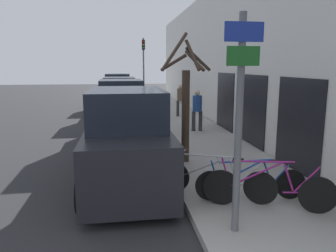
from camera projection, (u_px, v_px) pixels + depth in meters
name	position (u px, v px, depth m)	size (l,w,h in m)	color
ground_plane	(127.00, 139.00, 12.81)	(80.00, 80.00, 0.00)	#28282B
sidewalk_curb	(179.00, 123.00, 15.90)	(3.20, 32.00, 0.15)	#9E9B93
building_facade	(216.00, 57.00, 15.49)	(0.23, 32.00, 6.50)	silver
signpost	(239.00, 118.00, 5.04)	(0.60, 0.13, 3.45)	#595B60
bicycle_0	(268.00, 188.00, 6.12)	(2.28, 0.93, 0.96)	black
bicycle_1	(251.00, 182.00, 6.56)	(2.24, 0.44, 0.85)	black
bicycle_2	(215.00, 179.00, 6.67)	(2.12, 1.29, 0.91)	black
parked_car_0	(127.00, 142.00, 7.74)	(2.06, 4.76, 2.30)	black
parked_car_1	(121.00, 112.00, 12.69)	(2.04, 4.14, 2.30)	#B2B7BC
parked_car_2	(120.00, 99.00, 18.13)	(2.05, 4.38, 2.21)	gray
parked_car_3	(118.00, 92.00, 23.02)	(2.16, 4.31, 2.27)	#51565B
pedestrian_near	(197.00, 107.00, 13.47)	(0.44, 0.38, 1.69)	#333338
pedestrian_far	(181.00, 98.00, 17.39)	(0.43, 0.38, 1.70)	#333338
street_tree	(186.00, 103.00, 8.99)	(1.52, 0.88, 3.54)	#3D2D23
traffic_light	(144.00, 63.00, 22.10)	(0.20, 0.30, 4.50)	#595B60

